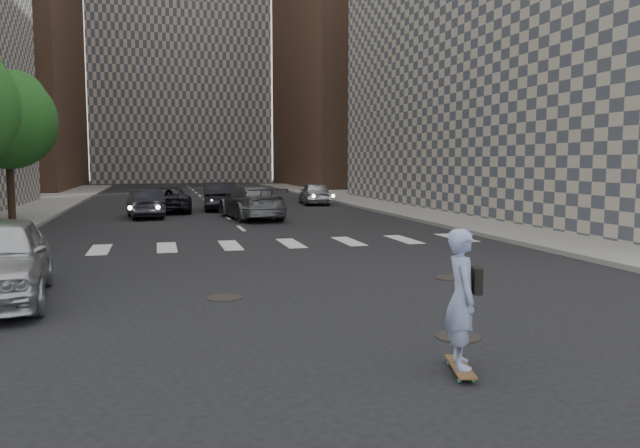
# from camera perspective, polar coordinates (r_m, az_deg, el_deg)

# --- Properties ---
(ground) EXTENTS (160.00, 160.00, 0.00)m
(ground) POSITION_cam_1_polar(r_m,az_deg,el_deg) (11.82, 1.67, -7.48)
(ground) COLOR black
(ground) RESTS_ON ground
(sidewalk_right) EXTENTS (13.00, 80.00, 0.15)m
(sidewalk_right) POSITION_cam_1_polar(r_m,az_deg,el_deg) (35.85, 15.08, 1.35)
(sidewalk_right) COLOR gray
(sidewalk_right) RESTS_ON ground
(building_right) EXTENTS (15.00, 33.00, 22.00)m
(building_right) POSITION_cam_1_polar(r_m,az_deg,el_deg) (37.58, 22.30, 18.06)
(building_right) COLOR #ADA08E
(building_right) RESTS_ON ground
(tower_right) EXTENTS (18.00, 24.00, 36.00)m
(tower_right) POSITION_cam_1_polar(r_m,az_deg,el_deg) (71.66, 4.89, 18.05)
(tower_right) COLOR brown
(tower_right) RESTS_ON ground
(tower_center) EXTENTS (22.00, 20.00, 48.00)m
(tower_center) POSITION_cam_1_polar(r_m,az_deg,el_deg) (91.61, -12.91, 19.05)
(tower_center) COLOR #ADA08E
(tower_center) RESTS_ON ground
(tree_c) EXTENTS (4.20, 4.20, 6.60)m
(tree_c) POSITION_cam_1_polar(r_m,az_deg,el_deg) (30.87, -26.55, 8.76)
(tree_c) COLOR #382619
(tree_c) RESTS_ON sidewalk_left
(manhole_a) EXTENTS (0.70, 0.70, 0.02)m
(manhole_a) POSITION_cam_1_polar(r_m,az_deg,el_deg) (9.99, 12.52, -10.03)
(manhole_a) COLOR black
(manhole_a) RESTS_ON ground
(manhole_b) EXTENTS (0.70, 0.70, 0.02)m
(manhole_b) POSITION_cam_1_polar(r_m,az_deg,el_deg) (12.60, -8.72, -6.67)
(manhole_b) COLOR black
(manhole_b) RESTS_ON ground
(manhole_c) EXTENTS (0.70, 0.70, 0.02)m
(manhole_c) POSITION_cam_1_polar(r_m,az_deg,el_deg) (14.83, 11.82, -4.84)
(manhole_c) COLOR black
(manhole_c) RESTS_ON ground
(skateboarder) EXTENTS (0.58, 0.97, 1.87)m
(skateboarder) POSITION_cam_1_polar(r_m,az_deg,el_deg) (8.14, 12.88, -6.64)
(skateboarder) COLOR brown
(skateboarder) RESTS_ON ground
(traffic_car_a) EXTENTS (1.93, 4.29, 1.37)m
(traffic_car_a) POSITION_cam_1_polar(r_m,az_deg,el_deg) (31.11, -15.71, 1.81)
(traffic_car_a) COLOR black
(traffic_car_a) RESTS_ON ground
(traffic_car_b) EXTENTS (2.84, 5.67, 1.58)m
(traffic_car_b) POSITION_cam_1_polar(r_m,az_deg,el_deg) (29.53, -6.26, 2.00)
(traffic_car_b) COLOR #55585C
(traffic_car_b) RESTS_ON ground
(traffic_car_c) EXTENTS (2.26, 4.83, 1.34)m
(traffic_car_c) POSITION_cam_1_polar(r_m,az_deg,el_deg) (34.18, -13.65, 2.17)
(traffic_car_c) COLOR black
(traffic_car_c) RESTS_ON ground
(traffic_car_d) EXTENTS (2.11, 4.30, 1.41)m
(traffic_car_d) POSITION_cam_1_polar(r_m,az_deg,el_deg) (39.19, -0.51, 2.83)
(traffic_car_d) COLOR #A9ACB0
(traffic_car_d) RESTS_ON ground
(traffic_car_e) EXTENTS (1.90, 4.79, 1.55)m
(traffic_car_e) POSITION_cam_1_polar(r_m,az_deg,el_deg) (35.25, -9.21, 2.54)
(traffic_car_e) COLOR black
(traffic_car_e) RESTS_ON ground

